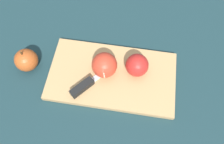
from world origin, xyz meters
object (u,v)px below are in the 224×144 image
apple_half_right (104,65)px  apple_whole (26,60)px  knife (84,86)px  apple_half_left (137,65)px

apple_half_right → apple_whole: apple_half_right is taller
knife → apple_half_right: bearing=1.9°
apple_half_right → knife: size_ratio=0.51×
apple_half_left → apple_half_right: apple_half_right is taller
apple_half_left → apple_whole: apple_half_left is taller
apple_half_left → knife: bearing=-131.4°
apple_half_right → apple_whole: size_ratio=0.92×
knife → apple_whole: 0.21m
apple_half_left → knife: apple_half_left is taller
apple_half_left → apple_half_right: bearing=-150.3°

